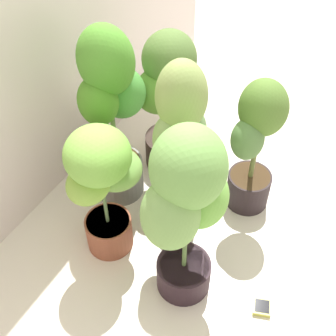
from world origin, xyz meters
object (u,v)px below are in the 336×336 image
(potted_plant_back_right, at_px, (169,95))
(potted_plant_back_left, at_px, (103,180))
(potted_plant_front_left, at_px, (186,204))
(potted_plant_center, at_px, (180,140))
(potted_plant_back_center, at_px, (112,110))
(hygrometer_box, at_px, (262,307))
(potted_plant_front_right, at_px, (255,144))

(potted_plant_back_right, bearing_deg, potted_plant_back_left, -177.53)
(potted_plant_front_left, relative_size, potted_plant_back_left, 1.28)
(potted_plant_center, xyz_separation_m, potted_plant_back_center, (0.07, 0.41, -0.04))
(potted_plant_back_left, relative_size, hygrometer_box, 7.36)
(potted_plant_front_left, bearing_deg, potted_plant_back_center, 58.35)
(potted_plant_back_right, height_order, potted_plant_back_center, potted_plant_back_center)
(potted_plant_front_right, distance_m, hygrometer_box, 0.76)
(potted_plant_front_left, xyz_separation_m, hygrometer_box, (0.06, -0.38, -0.58))
(potted_plant_back_left, xyz_separation_m, hygrometer_box, (0.02, -0.80, -0.45))
(potted_plant_front_left, xyz_separation_m, potted_plant_back_left, (0.04, 0.43, -0.13))
(potted_plant_front_left, relative_size, potted_plant_front_right, 1.21)
(potted_plant_front_right, bearing_deg, potted_plant_front_left, 174.39)
(potted_plant_back_left, bearing_deg, potted_plant_back_right, 2.47)
(potted_plant_back_right, height_order, hygrometer_box, potted_plant_back_right)
(potted_plant_front_left, bearing_deg, potted_plant_back_right, 33.73)
(potted_plant_center, distance_m, potted_plant_back_left, 0.38)
(potted_plant_front_right, height_order, hygrometer_box, potted_plant_front_right)
(potted_plant_back_right, bearing_deg, hygrometer_box, -126.85)
(potted_plant_front_right, xyz_separation_m, hygrometer_box, (-0.55, -0.32, -0.42))
(potted_plant_back_left, bearing_deg, hygrometer_box, -88.23)
(potted_plant_back_center, bearing_deg, potted_plant_back_left, -153.68)
(hygrometer_box, bearing_deg, potted_plant_back_left, 163.01)
(potted_plant_front_left, distance_m, potted_plant_front_right, 0.63)
(potted_plant_front_left, relative_size, hygrometer_box, 9.43)
(potted_plant_back_center, distance_m, potted_plant_front_left, 0.70)
(potted_plant_center, distance_m, potted_plant_back_center, 0.42)
(potted_plant_back_right, bearing_deg, potted_plant_front_right, -98.04)
(potted_plant_back_left, bearing_deg, potted_plant_center, -43.74)
(hygrometer_box, bearing_deg, potted_plant_back_right, 124.39)
(potted_plant_front_right, relative_size, hygrometer_box, 7.79)
(potted_plant_center, xyz_separation_m, potted_plant_front_right, (0.32, -0.24, -0.17))
(potted_plant_center, height_order, potted_plant_back_center, potted_plant_back_center)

